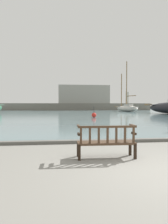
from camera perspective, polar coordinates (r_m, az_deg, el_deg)
ground_plane at (r=5.29m, az=20.17°, el=-14.47°), size 160.00×160.00×0.00m
harbor_water at (r=48.58m, az=-4.57°, el=0.17°), size 100.00×80.00×0.08m
quay_edge_kerb at (r=8.79m, az=8.40°, el=-7.43°), size 40.00×0.30×0.12m
park_bench at (r=6.14m, az=5.82°, el=-7.60°), size 1.62×0.57×0.92m
sailboat_nearest_starboard at (r=46.34m, az=11.16°, el=1.10°), size 3.48×8.89×10.44m
channel_buoy at (r=24.43m, az=2.60°, el=-0.77°), size 0.52×0.52×1.22m
far_breakwater at (r=58.34m, az=-2.94°, el=2.64°), size 46.74×2.40×6.77m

